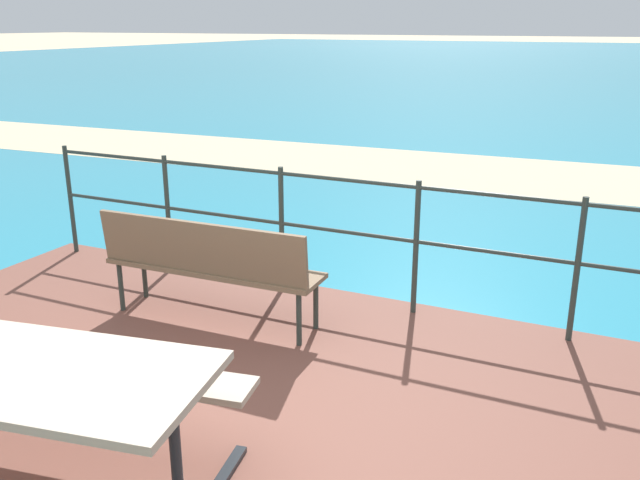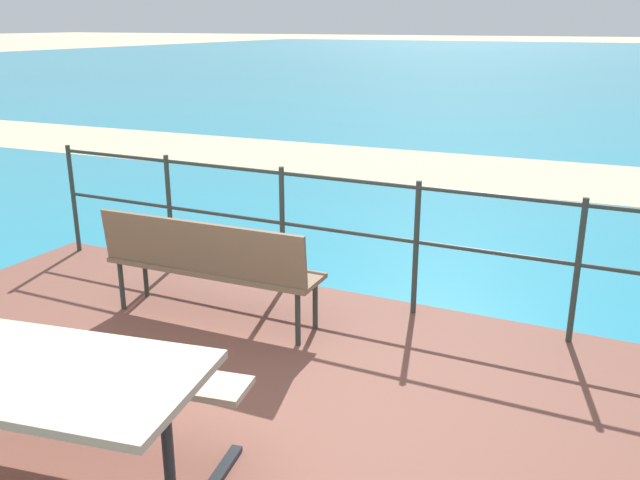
% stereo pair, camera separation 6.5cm
% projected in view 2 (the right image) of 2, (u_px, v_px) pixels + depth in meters
% --- Properties ---
extents(ground_plane, '(240.00, 240.00, 0.00)m').
position_uv_depth(ground_plane, '(162.00, 472.00, 3.57)').
color(ground_plane, beige).
extents(patio_paving, '(6.40, 5.20, 0.06)m').
position_uv_depth(patio_paving, '(161.00, 467.00, 3.56)').
color(patio_paving, brown).
rests_on(patio_paving, ground).
extents(sea_water, '(90.00, 90.00, 0.01)m').
position_uv_depth(sea_water, '(613.00, 64.00, 37.85)').
color(sea_water, teal).
rests_on(sea_water, ground).
extents(beach_strip, '(54.07, 5.08, 0.01)m').
position_uv_depth(beach_strip, '(493.00, 173.00, 10.60)').
color(beach_strip, beige).
rests_on(beach_strip, ground).
extents(picnic_table, '(2.04, 1.71, 0.78)m').
position_uv_depth(picnic_table, '(7.00, 398.00, 3.02)').
color(picnic_table, tan).
rests_on(picnic_table, patio_paving).
extents(park_bench, '(1.74, 0.47, 0.84)m').
position_uv_depth(park_bench, '(208.00, 260.00, 5.05)').
color(park_bench, '#7A6047').
rests_on(park_bench, patio_paving).
extents(railing_fence, '(5.94, 0.04, 1.07)m').
position_uv_depth(railing_fence, '(346.00, 223.00, 5.42)').
color(railing_fence, '#2D3833').
rests_on(railing_fence, patio_paving).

